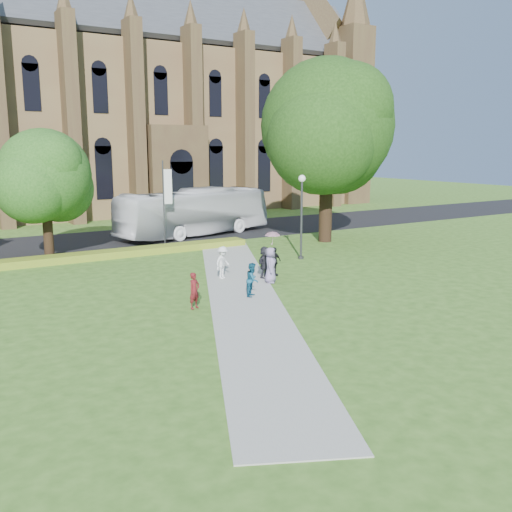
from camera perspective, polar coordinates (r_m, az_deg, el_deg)
ground at (r=26.60m, az=-0.30°, el=-4.23°), size 160.00×160.00×0.00m
road at (r=44.54m, az=-13.85°, el=1.62°), size 160.00×10.00×0.02m
footpath at (r=27.42m, az=-1.39°, el=-3.73°), size 15.58×28.54×0.04m
flower_hedge at (r=37.52m, az=-13.54°, el=0.27°), size 18.00×1.40×0.45m
cathedral at (r=66.21m, az=-11.35°, el=15.92°), size 52.60×18.25×28.00m
streetlamp at (r=35.45m, az=4.58°, el=4.95°), size 0.44×0.44×5.24m
large_tree at (r=42.21m, az=7.16°, el=12.74°), size 9.60×9.60×13.20m
street_tree_1 at (r=37.19m, az=-20.43°, el=7.57°), size 5.60×5.60×8.05m
banner_pole_0 at (r=40.37m, az=-9.07°, el=5.71°), size 0.70×0.10×6.00m
tour_coach at (r=45.20m, az=-6.16°, el=4.37°), size 13.59×5.95×3.69m
pedestrian_0 at (r=24.76m, az=-6.18°, el=-3.46°), size 0.68×0.58×1.58m
pedestrian_1 at (r=26.62m, az=-0.35°, el=-2.37°), size 0.97×0.96×1.59m
pedestrian_2 at (r=30.24m, az=-3.35°, el=-0.65°), size 1.28×1.07×1.72m
pedestrian_3 at (r=30.87m, az=1.80°, el=-0.55°), size 0.95×0.47×1.56m
pedestrian_4 at (r=29.27m, az=1.46°, el=-0.91°), size 1.04×1.06×1.84m
pedestrian_5 at (r=30.38m, az=0.88°, el=-0.60°), size 1.62×1.19×1.70m
parasol at (r=29.21m, az=1.66°, el=1.59°), size 0.89×0.89×0.69m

